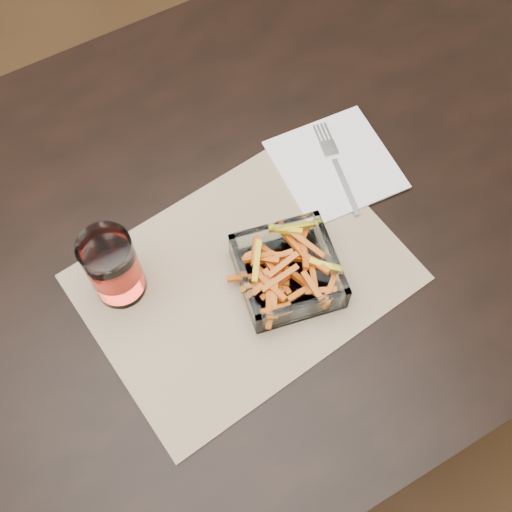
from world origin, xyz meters
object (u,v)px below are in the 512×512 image
object	(u,v)px
dining_table	(182,272)
tumbler	(114,269)
glass_bowl	(288,273)
fork	(336,164)

from	to	relation	value
dining_table	tumbler	bearing A→B (deg)	-169.35
glass_bowl	fork	bearing A→B (deg)	37.54
tumbler	fork	world-z (taller)	tumbler
dining_table	tumbler	world-z (taller)	tumbler
fork	dining_table	bearing A→B (deg)	-166.73
glass_bowl	tumbler	world-z (taller)	tumbler
fork	tumbler	bearing A→B (deg)	-164.09
glass_bowl	tumbler	size ratio (longest dim) A/B	1.27
fork	glass_bowl	bearing A→B (deg)	-129.51
glass_bowl	fork	world-z (taller)	glass_bowl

